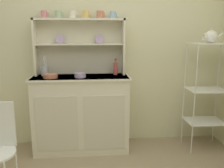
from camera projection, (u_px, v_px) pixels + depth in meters
wall_back at (98, 46)px, 3.03m from camera, size 3.84×0.05×2.50m
hutch_cabinet at (81, 113)px, 2.92m from camera, size 1.14×0.45×0.91m
hutch_shelf_unit at (80, 42)px, 2.91m from camera, size 1.07×0.18×0.67m
bakers_rack at (207, 85)px, 2.89m from camera, size 0.45×0.34×1.30m
cup_rose_0 at (44, 14)px, 2.77m from camera, size 0.08×0.07×0.08m
cup_sage_1 at (59, 14)px, 2.79m from camera, size 0.10×0.08×0.09m
cup_cream_2 at (73, 14)px, 2.80m from camera, size 0.09×0.08×0.08m
cup_gold_3 at (86, 15)px, 2.81m from camera, size 0.10×0.08×0.08m
cup_terracotta_4 at (100, 15)px, 2.83m from camera, size 0.10×0.08×0.09m
cup_sky_5 at (113, 15)px, 2.84m from camera, size 0.08×0.07×0.08m
bowl_mixing_large at (50, 76)px, 2.73m from camera, size 0.16×0.16×0.05m
bowl_floral_medium at (80, 75)px, 2.75m from camera, size 0.13×0.13×0.05m
jam_bottle at (115, 68)px, 2.94m from camera, size 0.05×0.05×0.20m
utensil_jar at (45, 71)px, 2.86m from camera, size 0.08×0.08×0.23m
porcelain_teapot at (211, 37)px, 2.77m from camera, size 0.23×0.14×0.17m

